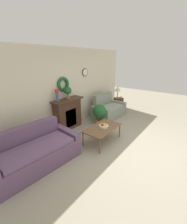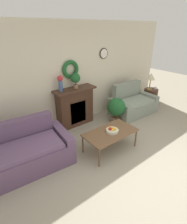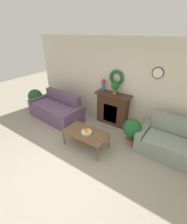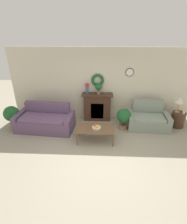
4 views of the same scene
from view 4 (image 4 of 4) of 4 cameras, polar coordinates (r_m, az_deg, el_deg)
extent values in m
plane|color=#9E937F|center=(4.91, 2.02, -16.03)|extent=(16.00, 16.00, 0.00)
cube|color=beige|center=(6.62, 2.54, 8.84)|extent=(6.80, 0.06, 2.70)
cylinder|color=#382319|center=(6.53, 11.69, 12.58)|extent=(0.30, 0.02, 0.30)
cylinder|color=white|center=(6.51, 11.71, 12.56)|extent=(0.25, 0.01, 0.25)
torus|color=#1E5628|center=(6.49, 1.31, 10.33)|extent=(0.47, 0.10, 0.47)
cube|color=#42281C|center=(6.73, 1.19, 1.52)|extent=(1.00, 0.34, 1.03)
cube|color=black|center=(6.62, 1.15, 0.29)|extent=(0.48, 0.02, 0.62)
cube|color=orange|center=(6.64, 1.14, -0.34)|extent=(0.39, 0.01, 0.34)
cube|color=#42281C|center=(6.49, 1.23, 5.74)|extent=(1.14, 0.41, 0.05)
cube|color=#604766|center=(6.33, -15.82, -4.06)|extent=(1.69, 0.86, 0.46)
cube|color=#604766|center=(6.61, -14.55, -0.45)|extent=(1.64, 0.34, 0.89)
cube|color=#604766|center=(6.77, -22.63, -2.46)|extent=(0.25, 0.94, 0.60)
cube|color=#604766|center=(6.09, -7.68, -3.69)|extent=(0.25, 0.94, 0.60)
cube|color=#6A4E70|center=(6.20, -16.11, -1.90)|extent=(1.62, 0.80, 0.08)
cube|color=gray|center=(6.52, 17.40, -3.63)|extent=(1.12, 0.72, 0.41)
cube|color=gray|center=(6.78, 17.01, 0.12)|extent=(1.10, 0.23, 0.94)
cube|color=gray|center=(6.46, 11.86, -2.53)|extent=(0.20, 0.87, 0.55)
cube|color=gray|center=(6.74, 22.57, -2.83)|extent=(0.20, 0.87, 0.55)
cube|color=gray|center=(6.41, 17.68, -1.74)|extent=(1.07, 0.66, 0.08)
cube|color=brown|center=(5.46, 0.59, -5.39)|extent=(1.17, 0.65, 0.03)
cylinder|color=brown|center=(5.39, -5.42, -8.87)|extent=(0.04, 0.04, 0.43)
cylinder|color=brown|center=(5.36, 6.40, -9.16)|extent=(0.04, 0.04, 0.43)
cylinder|color=brown|center=(5.86, -4.69, -5.75)|extent=(0.04, 0.04, 0.43)
cylinder|color=brown|center=(5.83, 6.10, -5.99)|extent=(0.04, 0.04, 0.43)
cylinder|color=beige|center=(5.42, 0.95, -5.12)|extent=(0.27, 0.27, 0.06)
sphere|color=#B2231E|center=(5.41, 0.52, -4.53)|extent=(0.08, 0.08, 0.08)
sphere|color=orange|center=(5.43, 0.62, -4.43)|extent=(0.08, 0.08, 0.08)
sphere|color=orange|center=(5.36, 1.18, -4.85)|extent=(0.07, 0.07, 0.07)
sphere|color=orange|center=(5.41, 0.85, -4.52)|extent=(0.08, 0.08, 0.08)
ellipsoid|color=yellow|center=(5.36, 1.09, -4.83)|extent=(0.17, 0.06, 0.04)
cylinder|color=#42281C|center=(7.06, 25.80, -2.17)|extent=(0.48, 0.48, 0.54)
cylinder|color=#B28E42|center=(6.96, 25.64, 0.08)|extent=(0.17, 0.17, 0.02)
cylinder|color=#B28E42|center=(6.89, 25.92, 1.41)|extent=(0.04, 0.04, 0.33)
cone|color=beige|center=(6.79, 26.36, 3.52)|extent=(0.29, 0.29, 0.22)
cylinder|color=silver|center=(6.91, 27.36, -0.21)|extent=(0.08, 0.08, 0.08)
cylinder|color=#3D5684|center=(6.49, -2.13, 7.23)|extent=(0.10, 0.10, 0.27)
sphere|color=#B72D33|center=(6.43, -2.16, 8.83)|extent=(0.14, 0.14, 0.14)
cylinder|color=#8E664C|center=(6.48, 1.63, 6.37)|extent=(0.12, 0.12, 0.09)
cylinder|color=#4C3823|center=(6.45, 1.64, 7.07)|extent=(0.02, 0.02, 0.07)
sphere|color=#1E5628|center=(6.41, 1.66, 8.28)|extent=(0.26, 0.26, 0.26)
cylinder|color=#8E664C|center=(7.01, -24.57, -3.87)|extent=(0.23, 0.23, 0.16)
cylinder|color=#4C3823|center=(6.94, -24.80, -2.74)|extent=(0.04, 0.04, 0.15)
sphere|color=#1E5628|center=(6.81, -25.26, -0.49)|extent=(0.54, 0.54, 0.54)
cylinder|color=#8E664C|center=(6.38, 9.54, -4.69)|extent=(0.30, 0.30, 0.16)
cylinder|color=#4C3823|center=(6.30, 9.63, -3.53)|extent=(0.05, 0.05, 0.14)
sphere|color=#1E5628|center=(6.17, 9.83, -1.22)|extent=(0.51, 0.51, 0.51)
camera|label=1|loc=(4.35, -50.08, 4.57)|focal=24.00mm
camera|label=2|loc=(3.47, -42.68, 6.77)|focal=28.00mm
camera|label=3|loc=(2.82, 42.49, 9.66)|focal=24.00mm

